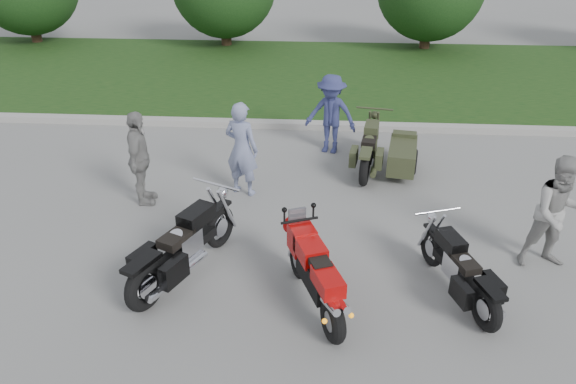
# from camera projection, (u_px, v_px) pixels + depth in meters

# --- Properties ---
(ground) EXTENTS (80.00, 80.00, 0.00)m
(ground) POSITION_uv_depth(u_px,v_px,m) (280.00, 281.00, 8.14)
(ground) COLOR gray
(ground) RESTS_ON ground
(curb) EXTENTS (60.00, 0.30, 0.15)m
(curb) POSITION_uv_depth(u_px,v_px,m) (300.00, 125.00, 13.38)
(curb) COLOR #A3A19A
(curb) RESTS_ON ground
(grass_strip) EXTENTS (60.00, 8.00, 0.14)m
(grass_strip) POSITION_uv_depth(u_px,v_px,m) (307.00, 75.00, 17.03)
(grass_strip) COLOR #32501B
(grass_strip) RESTS_ON ground
(sportbike_red) EXTENTS (0.87, 1.89, 0.94)m
(sportbike_red) POSITION_uv_depth(u_px,v_px,m) (316.00, 274.00, 7.37)
(sportbike_red) COLOR black
(sportbike_red) RESTS_ON ground
(cruiser_left) EXTENTS (1.16, 2.27, 0.94)m
(cruiser_left) POSITION_uv_depth(u_px,v_px,m) (181.00, 250.00, 7.99)
(cruiser_left) COLOR black
(cruiser_left) RESTS_ON ground
(cruiser_right) EXTENTS (0.83, 1.98, 0.79)m
(cruiser_right) POSITION_uv_depth(u_px,v_px,m) (461.00, 273.00, 7.64)
(cruiser_right) COLOR black
(cruiser_right) RESTS_ON ground
(cruiser_sidecar) EXTENTS (1.27, 2.20, 0.85)m
(cruiser_sidecar) POSITION_uv_depth(u_px,v_px,m) (388.00, 153.00, 11.14)
(cruiser_sidecar) COLOR black
(cruiser_sidecar) RESTS_ON ground
(person_stripe) EXTENTS (0.76, 0.63, 1.77)m
(person_stripe) POSITION_uv_depth(u_px,v_px,m) (242.00, 149.00, 10.13)
(person_stripe) COLOR #818AAF
(person_stripe) RESTS_ON ground
(person_grey) EXTENTS (0.93, 0.76, 1.77)m
(person_grey) POSITION_uv_depth(u_px,v_px,m) (559.00, 214.00, 8.10)
(person_grey) COLOR #9A9995
(person_grey) RESTS_ON ground
(person_denim) EXTENTS (1.23, 0.91, 1.70)m
(person_denim) POSITION_uv_depth(u_px,v_px,m) (331.00, 114.00, 11.80)
(person_denim) COLOR navy
(person_denim) RESTS_ON ground
(person_back) EXTENTS (0.54, 1.06, 1.72)m
(person_back) POSITION_uv_depth(u_px,v_px,m) (139.00, 159.00, 9.81)
(person_back) COLOR gray
(person_back) RESTS_ON ground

